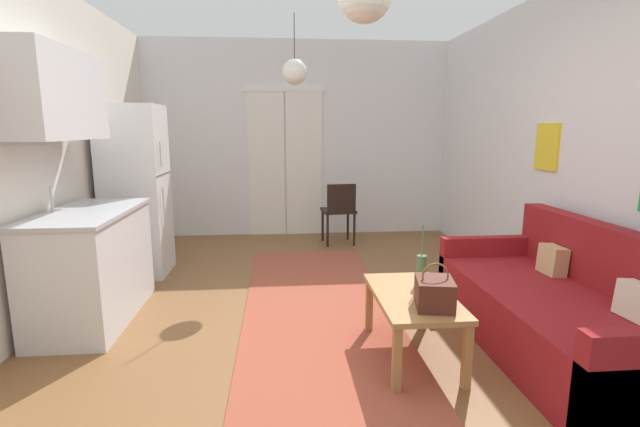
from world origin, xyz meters
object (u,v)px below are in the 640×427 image
pendant_lamp_far (295,72)px  couch (564,313)px  coffee_table (413,303)px  handbag (434,293)px  accent_chair (339,209)px  refrigerator (136,191)px  bamboo_vase (421,270)px

pendant_lamp_far → couch: bearing=-53.4°
coffee_table → pendant_lamp_far: bearing=106.4°
coffee_table → handbag: bearing=-75.3°
handbag → pendant_lamp_far: size_ratio=0.40×
handbag → accent_chair: bearing=92.7°
couch → refrigerator: (-3.44, 2.06, 0.61)m
couch → bamboo_vase: 1.02m
handbag → refrigerator: (-2.44, 2.28, 0.35)m
handbag → bamboo_vase: bearing=83.3°
couch → pendant_lamp_far: bearing=126.6°
pendant_lamp_far → refrigerator: bearing=-169.7°
refrigerator → accent_chair: size_ratio=2.15×
accent_chair → pendant_lamp_far: 1.91m
couch → coffee_table: size_ratio=2.18×
coffee_table → refrigerator: bearing=139.2°
bamboo_vase → coffee_table: bearing=-120.4°
couch → accent_chair: 3.31m
couch → coffee_table: bearing=179.3°
couch → coffee_table: (-1.07, 0.01, 0.11)m
handbag → pendant_lamp_far: pendant_lamp_far is taller
bamboo_vase → pendant_lamp_far: (-0.80, 2.17, 1.59)m
couch → handbag: 1.06m
bamboo_vase → refrigerator: bearing=143.2°
bamboo_vase → handbag: (-0.05, -0.42, -0.01)m
bamboo_vase → refrigerator: (-2.49, 1.86, 0.33)m
accent_chair → coffee_table: bearing=86.0°
coffee_table → refrigerator: size_ratio=0.51×
refrigerator → coffee_table: bearing=-40.8°
pendant_lamp_far → handbag: bearing=-73.7°
bamboo_vase → accent_chair: bearing=94.0°
coffee_table → couch: bearing=-0.7°
couch → handbag: couch is taller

